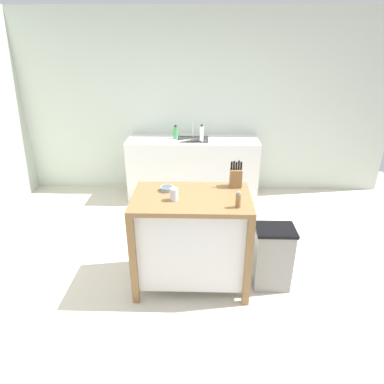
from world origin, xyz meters
TOP-DOWN VIEW (x-y plane):
  - ground_plane at (0.00, 0.00)m, footprint 6.46×6.46m
  - wall_back at (0.00, 2.48)m, footprint 5.46×0.10m
  - kitchen_island at (-0.13, 0.14)m, footprint 1.05×0.66m
  - knife_block at (0.28, 0.37)m, footprint 0.11×0.09m
  - bowl_stoneware_deep at (-0.35, 0.26)m, footprint 0.12×0.12m
  - drinking_cup at (-0.27, 0.06)m, footprint 0.07×0.07m
  - pepper_grinder at (0.26, -0.06)m, footprint 0.04×0.04m
  - trash_bin at (0.64, 0.11)m, footprint 0.36×0.28m
  - sink_counter at (-0.16, 2.13)m, footprint 1.87×0.60m
  - sink_faucet at (-0.16, 2.27)m, footprint 0.02×0.02m
  - bottle_dish_soap at (-0.04, 2.04)m, footprint 0.05×0.05m
  - bottle_hand_soap at (-0.41, 2.15)m, footprint 0.06×0.06m

SIDE VIEW (x-z plane):
  - ground_plane at x=0.00m, z-range 0.00..0.00m
  - trash_bin at x=0.64m, z-range 0.00..0.63m
  - sink_counter at x=-0.16m, z-range 0.00..0.89m
  - kitchen_island at x=-0.13m, z-range 0.05..0.98m
  - bowl_stoneware_deep at x=-0.35m, z-range 0.93..0.97m
  - bottle_hand_soap at x=-0.41m, z-range 0.88..1.07m
  - drinking_cup at x=-0.27m, z-range 0.93..1.04m
  - bottle_dish_soap at x=-0.04m, z-range 0.88..1.11m
  - sink_faucet at x=-0.16m, z-range 0.89..1.11m
  - pepper_grinder at x=0.26m, z-range 0.92..1.07m
  - knife_block at x=0.28m, z-range 0.89..1.15m
  - wall_back at x=0.00m, z-range 0.00..2.60m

